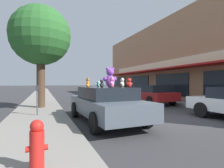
{
  "coord_description": "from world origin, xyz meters",
  "views": [
    {
      "loc": [
        -4.81,
        -6.05,
        1.51
      ],
      "look_at": [
        -0.9,
        3.82,
        1.47
      ],
      "focal_mm": 28.0,
      "sensor_mm": 36.0,
      "label": 1
    }
  ],
  "objects_px": {
    "teddy_bear_teal": "(98,84)",
    "parking_meter": "(37,96)",
    "parked_car_far_center": "(150,93)",
    "teddy_bear_pink": "(112,82)",
    "plush_art_car": "(106,103)",
    "teddy_bear_cream": "(122,83)",
    "teddy_bear_orange": "(88,84)",
    "teddy_bear_white": "(99,84)",
    "teddy_bear_giant": "(110,78)",
    "parked_car_far_right": "(122,91)",
    "teddy_bear_black": "(102,84)",
    "teddy_bear_red": "(129,83)",
    "street_tree": "(41,36)",
    "fire_hydrant": "(37,145)",
    "teddy_bear_brown": "(88,83)"
  },
  "relations": [
    {
      "from": "teddy_bear_teal",
      "to": "parking_meter",
      "type": "xyz_separation_m",
      "value": [
        -2.35,
        1.2,
        -0.51
      ]
    },
    {
      "from": "parked_car_far_center",
      "to": "teddy_bear_pink",
      "type": "bearing_deg",
      "value": -133.41
    },
    {
      "from": "plush_art_car",
      "to": "parked_car_far_center",
      "type": "relative_size",
      "value": 1.06
    },
    {
      "from": "plush_art_car",
      "to": "teddy_bear_pink",
      "type": "height_order",
      "value": "teddy_bear_pink"
    },
    {
      "from": "teddy_bear_cream",
      "to": "teddy_bear_orange",
      "type": "xyz_separation_m",
      "value": [
        -1.3,
        0.34,
        -0.06
      ]
    },
    {
      "from": "teddy_bear_cream",
      "to": "teddy_bear_white",
      "type": "xyz_separation_m",
      "value": [
        -0.64,
        1.09,
        -0.05
      ]
    },
    {
      "from": "teddy_bear_giant",
      "to": "teddy_bear_orange",
      "type": "bearing_deg",
      "value": -15.62
    },
    {
      "from": "teddy_bear_giant",
      "to": "parked_car_far_center",
      "type": "bearing_deg",
      "value": -134.21
    },
    {
      "from": "plush_art_car",
      "to": "parked_car_far_right",
      "type": "distance_m",
      "value": 10.93
    },
    {
      "from": "teddy_bear_black",
      "to": "parking_meter",
      "type": "xyz_separation_m",
      "value": [
        -1.99,
        2.78,
        -0.54
      ]
    },
    {
      "from": "teddy_bear_orange",
      "to": "teddy_bear_red",
      "type": "bearing_deg",
      "value": 115.5
    },
    {
      "from": "teddy_bear_black",
      "to": "teddy_bear_white",
      "type": "relative_size",
      "value": 1.06
    },
    {
      "from": "teddy_bear_giant",
      "to": "parked_car_far_right",
      "type": "height_order",
      "value": "teddy_bear_giant"
    },
    {
      "from": "street_tree",
      "to": "fire_hydrant",
      "type": "xyz_separation_m",
      "value": [
        0.03,
        -7.76,
        -3.66
      ]
    },
    {
      "from": "teddy_bear_red",
      "to": "plush_art_car",
      "type": "bearing_deg",
      "value": -41.85
    },
    {
      "from": "parked_car_far_center",
      "to": "parking_meter",
      "type": "distance_m",
      "value": 8.27
    },
    {
      "from": "teddy_bear_giant",
      "to": "teddy_bear_orange",
      "type": "distance_m",
      "value": 0.9
    },
    {
      "from": "parking_meter",
      "to": "teddy_bear_cream",
      "type": "bearing_deg",
      "value": -30.57
    },
    {
      "from": "teddy_bear_brown",
      "to": "plush_art_car",
      "type": "bearing_deg",
      "value": 89.08
    },
    {
      "from": "teddy_bear_white",
      "to": "parking_meter",
      "type": "relative_size",
      "value": 0.2
    },
    {
      "from": "teddy_bear_brown",
      "to": "parked_car_far_right",
      "type": "height_order",
      "value": "teddy_bear_brown"
    },
    {
      "from": "plush_art_car",
      "to": "teddy_bear_pink",
      "type": "distance_m",
      "value": 1.18
    },
    {
      "from": "teddy_bear_white",
      "to": "street_tree",
      "type": "bearing_deg",
      "value": -23.08
    },
    {
      "from": "parked_car_far_right",
      "to": "teddy_bear_pink",
      "type": "bearing_deg",
      "value": -116.69
    },
    {
      "from": "teddy_bear_brown",
      "to": "street_tree",
      "type": "relative_size",
      "value": 0.06
    },
    {
      "from": "teddy_bear_giant",
      "to": "teddy_bear_cream",
      "type": "height_order",
      "value": "teddy_bear_giant"
    },
    {
      "from": "teddy_bear_black",
      "to": "fire_hydrant",
      "type": "xyz_separation_m",
      "value": [
        -1.85,
        -2.37,
        -0.95
      ]
    },
    {
      "from": "teddy_bear_teal",
      "to": "fire_hydrant",
      "type": "height_order",
      "value": "teddy_bear_teal"
    },
    {
      "from": "teddy_bear_teal",
      "to": "parked_car_far_center",
      "type": "bearing_deg",
      "value": 171.59
    },
    {
      "from": "teddy_bear_brown",
      "to": "parked_car_far_center",
      "type": "xyz_separation_m",
      "value": [
        5.83,
        4.42,
        -0.76
      ]
    },
    {
      "from": "parked_car_far_right",
      "to": "street_tree",
      "type": "bearing_deg",
      "value": -144.95
    },
    {
      "from": "parking_meter",
      "to": "teddy_bear_white",
      "type": "bearing_deg",
      "value": -17.02
    },
    {
      "from": "teddy_bear_teal",
      "to": "fire_hydrant",
      "type": "distance_m",
      "value": 4.62
    },
    {
      "from": "plush_art_car",
      "to": "teddy_bear_black",
      "type": "bearing_deg",
      "value": -117.24
    },
    {
      "from": "teddy_bear_giant",
      "to": "street_tree",
      "type": "relative_size",
      "value": 0.13
    },
    {
      "from": "plush_art_car",
      "to": "teddy_bear_teal",
      "type": "distance_m",
      "value": 0.89
    },
    {
      "from": "teddy_bear_teal",
      "to": "teddy_bear_black",
      "type": "relative_size",
      "value": 0.84
    },
    {
      "from": "teddy_bear_brown",
      "to": "teddy_bear_pink",
      "type": "bearing_deg",
      "value": 48.97
    },
    {
      "from": "teddy_bear_giant",
      "to": "teddy_bear_teal",
      "type": "xyz_separation_m",
      "value": [
        -0.31,
        0.58,
        -0.26
      ]
    },
    {
      "from": "plush_art_car",
      "to": "teddy_bear_cream",
      "type": "distance_m",
      "value": 1.03
    },
    {
      "from": "parking_meter",
      "to": "parked_car_far_right",
      "type": "bearing_deg",
      "value": 45.84
    },
    {
      "from": "teddy_bear_teal",
      "to": "fire_hydrant",
      "type": "bearing_deg",
      "value": 14.14
    },
    {
      "from": "teddy_bear_orange",
      "to": "teddy_bear_black",
      "type": "relative_size",
      "value": 0.86
    },
    {
      "from": "fire_hydrant",
      "to": "teddy_bear_brown",
      "type": "bearing_deg",
      "value": 65.19
    },
    {
      "from": "teddy_bear_giant",
      "to": "parked_car_far_center",
      "type": "xyz_separation_m",
      "value": [
        5.04,
        4.8,
        -0.95
      ]
    },
    {
      "from": "teddy_bear_orange",
      "to": "teddy_bear_black",
      "type": "distance_m",
      "value": 1.28
    },
    {
      "from": "parked_car_far_center",
      "to": "street_tree",
      "type": "xyz_separation_m",
      "value": [
        -7.59,
        -0.41,
        3.42
      ]
    },
    {
      "from": "teddy_bear_brown",
      "to": "parking_meter",
      "type": "height_order",
      "value": "teddy_bear_brown"
    },
    {
      "from": "plush_art_car",
      "to": "teddy_bear_cream",
      "type": "bearing_deg",
      "value": -17.42
    },
    {
      "from": "plush_art_car",
      "to": "teddy_bear_black",
      "type": "relative_size",
      "value": 17.28
    }
  ]
}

